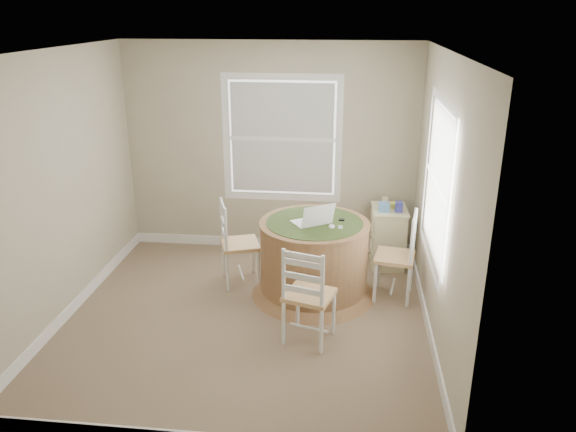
# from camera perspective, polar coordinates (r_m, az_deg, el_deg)

# --- Properties ---
(room) EXTENTS (3.64, 3.64, 2.64)m
(room) POSITION_cam_1_polar(r_m,az_deg,el_deg) (5.37, -2.50, 2.55)
(room) COLOR #806851
(room) RESTS_ON ground
(round_table) EXTENTS (1.34, 1.34, 0.84)m
(round_table) POSITION_cam_1_polar(r_m,az_deg,el_deg) (6.02, 2.65, -4.03)
(round_table) COLOR olive
(round_table) RESTS_ON ground
(chair_left) EXTENTS (0.52, 0.53, 0.95)m
(chair_left) POSITION_cam_1_polar(r_m,az_deg,el_deg) (6.28, -4.89, -2.81)
(chair_left) COLOR white
(chair_left) RESTS_ON ground
(chair_near) EXTENTS (0.52, 0.50, 0.95)m
(chair_near) POSITION_cam_1_polar(r_m,az_deg,el_deg) (5.20, 2.18, -7.96)
(chair_near) COLOR white
(chair_near) RESTS_ON ground
(chair_right) EXTENTS (0.46, 0.48, 0.95)m
(chair_right) POSITION_cam_1_polar(r_m,az_deg,el_deg) (6.06, 10.80, -4.04)
(chair_right) COLOR white
(chair_right) RESTS_ON ground
(laptop) EXTENTS (0.48, 0.47, 0.25)m
(laptop) POSITION_cam_1_polar(r_m,az_deg,el_deg) (5.83, 2.54, -0.46)
(laptop) COLOR white
(laptop) RESTS_ON round_table
(mouse) EXTENTS (0.07, 0.11, 0.04)m
(mouse) POSITION_cam_1_polar(r_m,az_deg,el_deg) (5.75, 4.45, -1.06)
(mouse) COLOR white
(mouse) RESTS_ON round_table
(phone) EXTENTS (0.05, 0.09, 0.02)m
(phone) POSITION_cam_1_polar(r_m,az_deg,el_deg) (5.75, 5.36, -1.19)
(phone) COLOR #B7BABF
(phone) RESTS_ON round_table
(keys) EXTENTS (0.06, 0.05, 0.02)m
(keys) POSITION_cam_1_polar(r_m,az_deg,el_deg) (5.94, 5.47, -0.44)
(keys) COLOR black
(keys) RESTS_ON round_table
(corner_chest) EXTENTS (0.43, 0.56, 0.72)m
(corner_chest) POSITION_cam_1_polar(r_m,az_deg,el_deg) (6.85, 10.09, -2.08)
(corner_chest) COLOR beige
(corner_chest) RESTS_ON ground
(tissue_box) EXTENTS (0.13, 0.13, 0.10)m
(tissue_box) POSITION_cam_1_polar(r_m,az_deg,el_deg) (6.61, 9.77, 0.92)
(tissue_box) COLOR #5C94D4
(tissue_box) RESTS_ON corner_chest
(box_yellow) EXTENTS (0.15, 0.11, 0.06)m
(box_yellow) POSITION_cam_1_polar(r_m,az_deg,el_deg) (6.76, 10.82, 1.09)
(box_yellow) COLOR #DED94E
(box_yellow) RESTS_ON corner_chest
(box_blue) EXTENTS (0.08, 0.08, 0.12)m
(box_blue) POSITION_cam_1_polar(r_m,az_deg,el_deg) (6.62, 11.15, 0.93)
(box_blue) COLOR #3538A1
(box_blue) RESTS_ON corner_chest
(cup_cream) EXTENTS (0.07, 0.07, 0.09)m
(cup_cream) POSITION_cam_1_polar(r_m,az_deg,el_deg) (6.82, 9.86, 1.48)
(cup_cream) COLOR beige
(cup_cream) RESTS_ON corner_chest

